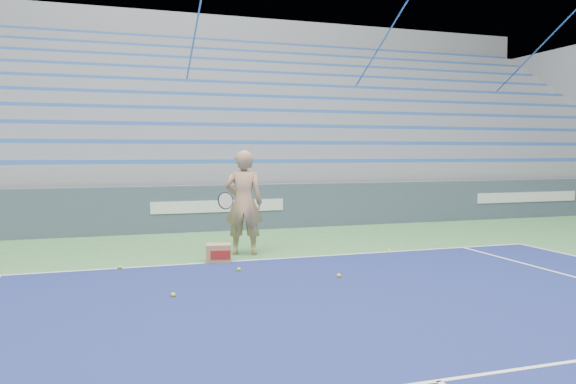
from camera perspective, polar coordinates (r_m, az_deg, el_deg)
name	(u,v)px	position (r m, az deg, el deg)	size (l,w,h in m)	color
sponsor_barrier	(218,208)	(13.65, -7.13, -1.59)	(30.00, 0.32, 1.10)	#3F4D60
bleachers	(185,138)	(19.24, -10.41, 5.37)	(31.00, 9.15, 7.30)	gray
tennis_player	(244,203)	(10.34, -4.53, -1.08)	(1.01, 0.94, 1.92)	tan
ball_box	(219,253)	(9.75, -7.06, -6.18)	(0.47, 0.40, 0.31)	#AD8153
tennis_ball_0	(173,295)	(7.54, -11.59, -10.22)	(0.07, 0.07, 0.07)	#C0D22B
tennis_ball_1	(239,270)	(8.97, -5.02, -7.85)	(0.07, 0.07, 0.07)	#C0D22B
tennis_ball_2	(120,267)	(9.49, -16.72, -7.35)	(0.07, 0.07, 0.07)	#C0D22B
tennis_ball_3	(339,276)	(8.52, 5.20, -8.48)	(0.07, 0.07, 0.07)	#C0D22B
tennis_ball_4	(389,250)	(10.82, 10.20, -5.86)	(0.07, 0.07, 0.07)	#C0D22B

